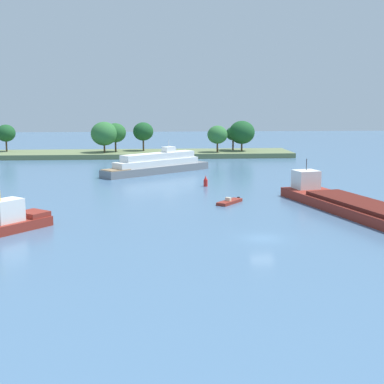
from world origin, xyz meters
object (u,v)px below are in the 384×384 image
cargo_barge (366,209)px  small_motorboat (230,202)px  tugboat (11,220)px  channel_buoy_red (206,182)px  white_riverboat (157,164)px

cargo_barge → small_motorboat: bearing=146.9°
tugboat → channel_buoy_red: size_ratio=5.15×
channel_buoy_red → small_motorboat: bearing=-83.4°
small_motorboat → cargo_barge: 19.25m
tugboat → white_riverboat: size_ratio=0.44×
tugboat → small_motorboat: 31.22m
tugboat → white_riverboat: white_riverboat is taller
white_riverboat → cargo_barge: (26.07, -44.76, -0.80)m
channel_buoy_red → cargo_barge: bearing=-56.0°
small_motorboat → tugboat: bearing=-151.2°
white_riverboat → cargo_barge: bearing=-59.8°
small_motorboat → cargo_barge: (16.11, -10.51, 0.72)m
small_motorboat → cargo_barge: bearing=-33.1°
small_motorboat → channel_buoy_red: bearing=96.6°
white_riverboat → channel_buoy_red: bearing=-65.9°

